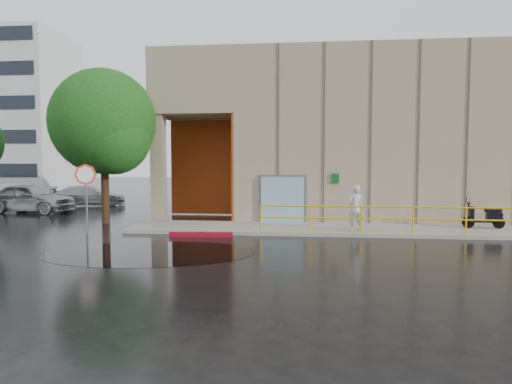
# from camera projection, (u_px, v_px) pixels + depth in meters

# --- Properties ---
(ground) EXTENTS (120.00, 120.00, 0.00)m
(ground) POSITION_uv_depth(u_px,v_px,m) (267.00, 252.00, 14.43)
(ground) COLOR black
(ground) RESTS_ON ground
(sidewalk) EXTENTS (20.00, 3.00, 0.15)m
(sidewalk) POSITION_uv_depth(u_px,v_px,m) (374.00, 230.00, 18.46)
(sidewalk) COLOR gray
(sidewalk) RESTS_ON ground
(building) EXTENTS (20.00, 10.17, 8.00)m
(building) POSITION_uv_depth(u_px,v_px,m) (378.00, 136.00, 24.49)
(building) COLOR gray
(building) RESTS_ON ground
(guardrail) EXTENTS (9.56, 0.06, 1.03)m
(guardrail) POSITION_uv_depth(u_px,v_px,m) (387.00, 219.00, 17.05)
(guardrail) COLOR #E4AC0C
(guardrail) RESTS_ON sidewalk
(distant_building) EXTENTS (12.00, 8.08, 15.00)m
(distant_building) POSITION_uv_depth(u_px,v_px,m) (6.00, 113.00, 44.65)
(distant_building) COLOR silver
(distant_building) RESTS_ON ground
(person) EXTENTS (0.76, 0.63, 1.78)m
(person) POSITION_uv_depth(u_px,v_px,m) (356.00, 208.00, 17.69)
(person) COLOR silver
(person) RESTS_ON sidewalk
(scooter) EXTENTS (1.64, 0.55, 1.26)m
(scooter) POSITION_uv_depth(u_px,v_px,m) (484.00, 210.00, 18.35)
(scooter) COLOR black
(scooter) RESTS_ON sidewalk
(stop_sign) EXTENTS (0.68, 0.53, 2.75)m
(stop_sign) POSITION_uv_depth(u_px,v_px,m) (86.00, 184.00, 17.66)
(stop_sign) COLOR #5E5E62
(stop_sign) RESTS_ON ground
(red_curb) EXTENTS (2.41, 0.35, 0.18)m
(red_curb) POSITION_uv_depth(u_px,v_px,m) (201.00, 235.00, 17.19)
(red_curb) COLOR maroon
(red_curb) RESTS_ON ground
(puddle) EXTENTS (7.12, 4.97, 0.01)m
(puddle) POSITION_uv_depth(u_px,v_px,m) (150.00, 253.00, 14.24)
(puddle) COLOR black
(puddle) RESTS_ON ground
(car_a) EXTENTS (4.99, 2.50, 1.63)m
(car_a) POSITION_uv_depth(u_px,v_px,m) (31.00, 198.00, 25.16)
(car_a) COLOR #A8ACAF
(car_a) RESTS_ON ground
(car_b) EXTENTS (4.46, 2.70, 1.39)m
(car_b) POSITION_uv_depth(u_px,v_px,m) (10.00, 196.00, 28.31)
(car_b) COLOR silver
(car_b) RESTS_ON ground
(car_c) EXTENTS (4.81, 3.37, 1.29)m
(car_c) POSITION_uv_depth(u_px,v_px,m) (89.00, 196.00, 28.82)
(car_c) COLOR #AFB3B7
(car_c) RESTS_ON ground
(tree_near) EXTENTS (4.77, 4.77, 7.02)m
(tree_near) POSITION_uv_depth(u_px,v_px,m) (106.00, 126.00, 20.58)
(tree_near) COLOR black
(tree_near) RESTS_ON ground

